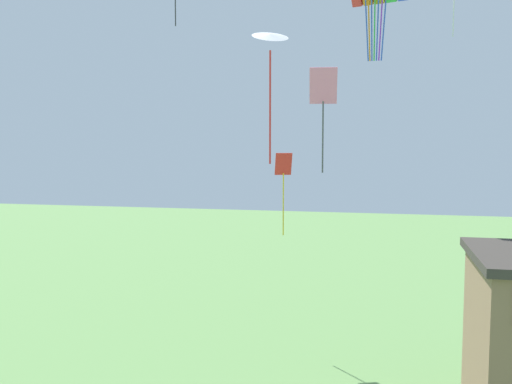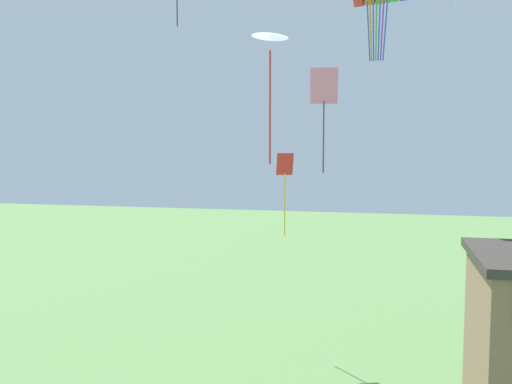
{
  "view_description": "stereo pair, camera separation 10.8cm",
  "coord_description": "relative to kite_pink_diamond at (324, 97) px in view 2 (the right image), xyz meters",
  "views": [
    {
      "loc": [
        3.21,
        -6.7,
        8.21
      ],
      "look_at": [
        0.0,
        8.0,
        6.89
      ],
      "focal_mm": 40.0,
      "sensor_mm": 36.0,
      "label": 1
    },
    {
      "loc": [
        3.32,
        -6.67,
        8.21
      ],
      "look_at": [
        0.0,
        8.0,
        6.89
      ],
      "focal_mm": 40.0,
      "sensor_mm": 36.0,
      "label": 2
    }
  ],
  "objects": [
    {
      "name": "kite_white_delta",
      "position": [
        -1.01,
        -3.47,
        1.11
      ],
      "size": [
        1.22,
        1.19,
        3.48
      ],
      "color": "white"
    },
    {
      "name": "kite_pink_diamond",
      "position": [
        0.0,
        0.0,
        0.0
      ],
      "size": [
        0.9,
        0.61,
        3.25
      ],
      "color": "pink"
    },
    {
      "name": "kite_red_diamond",
      "position": [
        -2.07,
        4.89,
        -2.84
      ],
      "size": [
        0.75,
        0.53,
        3.38
      ],
      "color": "red"
    }
  ]
}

